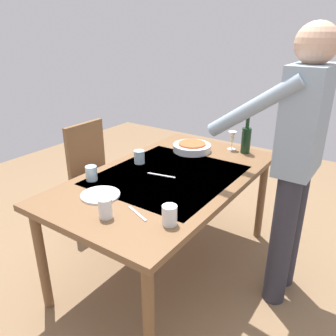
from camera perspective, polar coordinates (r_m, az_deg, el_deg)
The scene contains 14 objects.
ground_plane at distance 2.63m, azimuth 0.00°, elevation -16.15°, with size 6.00×6.00×0.00m, color #846647.
dining_table at distance 2.27m, azimuth 0.00°, elevation -2.76°, with size 1.65×0.96×0.74m.
chair_near at distance 2.95m, azimuth -12.25°, elevation -0.17°, with size 0.40×0.40×0.91m.
person_server at distance 2.07m, azimuth 20.80°, elevation 1.83°, with size 0.42×0.61×1.69m.
wine_bottle at distance 2.68m, azimuth 13.13°, elevation 4.78°, with size 0.07×0.07×0.30m.
wine_glass_left at distance 2.73m, azimuth 10.86°, elevation 5.17°, with size 0.07×0.07×0.15m.
water_cup_near_left at distance 1.76m, azimuth -10.61°, elevation -6.73°, with size 0.07×0.07×0.11m, color silver.
water_cup_near_right at distance 2.43m, azimuth -4.90°, elevation 1.89°, with size 0.08×0.08×0.09m, color silver.
water_cup_far_left at distance 2.20m, azimuth -12.89°, elevation -0.88°, with size 0.07×0.07×0.10m, color silver.
water_cup_far_right at distance 1.67m, azimuth 0.26°, elevation -8.01°, with size 0.08×0.08×0.10m, color silver.
serving_bowl_pasta at distance 2.68m, azimuth 4.08°, elevation 3.57°, with size 0.30×0.30×0.07m.
dinner_plate_near at distance 2.01m, azimuth -11.41°, elevation -4.50°, with size 0.23×0.23×0.01m, color silver.
table_knife at distance 2.23m, azimuth -1.15°, elevation -1.24°, with size 0.01×0.20×0.01m, color silver.
table_fork at distance 1.79m, azimuth -5.24°, elevation -7.70°, with size 0.01×0.18×0.01m, color silver.
Camera 1 is at (1.69, 1.16, 1.65)m, focal length 35.87 mm.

